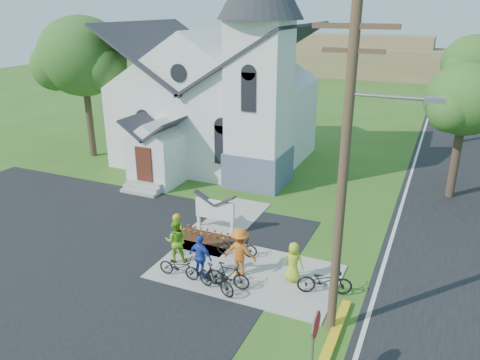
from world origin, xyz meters
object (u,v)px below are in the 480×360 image
at_px(bike_1, 216,279).
at_px(cyclist_2, 201,257).
at_px(cyclist_0, 178,234).
at_px(cyclist_4, 293,262).
at_px(stop_sign, 315,335).
at_px(bike_0, 179,267).
at_px(church_sign, 215,210).
at_px(utility_pole, 346,169).
at_px(bike_3, 228,275).
at_px(bike_4, 325,281).
at_px(cyclist_1, 176,241).
at_px(bike_2, 237,246).
at_px(cyclist_3, 240,252).

bearing_deg(bike_1, cyclist_2, 74.27).
height_order(cyclist_0, cyclist_4, cyclist_0).
distance_m(stop_sign, bike_0, 7.04).
height_order(cyclist_0, cyclist_2, cyclist_0).
distance_m(church_sign, cyclist_4, 5.23).
bearing_deg(cyclist_4, utility_pole, 135.52).
distance_m(utility_pole, cyclist_4, 5.43).
relative_size(bike_3, bike_4, 0.85).
height_order(bike_1, bike_4, bike_1).
bearing_deg(bike_0, cyclist_4, -70.67).
distance_m(cyclist_1, bike_1, 2.78).
height_order(bike_3, cyclist_4, cyclist_4).
xyz_separation_m(cyclist_1, cyclist_2, (1.47, -0.67, -0.03)).
distance_m(stop_sign, bike_1, 5.44).
bearing_deg(cyclist_2, stop_sign, 155.35).
xyz_separation_m(utility_pole, bike_0, (-6.01, 0.61, -4.92)).
distance_m(bike_0, cyclist_2, 0.93).
bearing_deg(utility_pole, church_sign, 144.40).
bearing_deg(cyclist_1, bike_3, 138.13).
bearing_deg(bike_2, utility_pole, -132.51).
xyz_separation_m(utility_pole, cyclist_1, (-6.72, 1.61, -4.46)).
bearing_deg(utility_pole, cyclist_2, 169.89).
bearing_deg(cyclist_3, bike_1, 71.60).
bearing_deg(cyclist_3, stop_sign, 127.01).
bearing_deg(bike_4, cyclist_3, 73.12).
relative_size(bike_2, cyclist_4, 1.09).
bearing_deg(bike_0, cyclist_3, -62.86).
xyz_separation_m(utility_pole, cyclist_4, (-2.02, 2.11, -4.57)).
bearing_deg(cyclist_1, cyclist_4, 162.24).
xyz_separation_m(cyclist_4, bike_4, (1.28, -0.33, -0.27)).
bearing_deg(bike_4, bike_0, 84.35).
height_order(bike_2, cyclist_4, cyclist_4).
relative_size(stop_sign, cyclist_2, 1.44).
relative_size(cyclist_2, bike_3, 1.05).
height_order(utility_pole, cyclist_4, utility_pole).
distance_m(stop_sign, cyclist_4, 5.33).
height_order(utility_pole, bike_4, utility_pole).
distance_m(stop_sign, cyclist_2, 6.50).
bearing_deg(cyclist_1, cyclist_3, 158.17).
height_order(bike_1, cyclist_2, cyclist_2).
height_order(bike_0, bike_1, bike_1).
bearing_deg(bike_4, bike_3, 89.54).
distance_m(cyclist_1, bike_4, 5.99).
relative_size(church_sign, bike_2, 1.30).
relative_size(cyclist_2, bike_2, 1.02).
bearing_deg(utility_pole, cyclist_3, 156.85).
relative_size(cyclist_0, bike_4, 0.95).
bearing_deg(bike_3, cyclist_1, 67.52).
bearing_deg(bike_0, bike_3, -87.81).
distance_m(church_sign, cyclist_2, 3.99).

